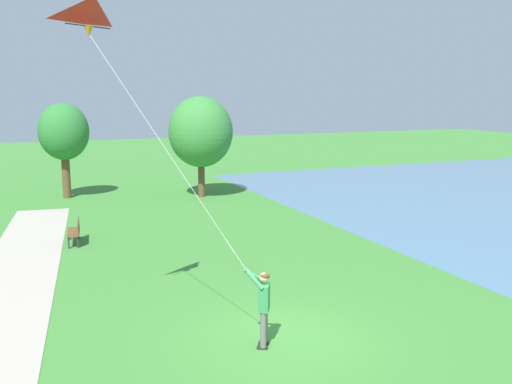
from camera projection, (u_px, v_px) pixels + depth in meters
ground_plane at (282, 339)px, 13.20m from camera, size 120.00×120.00×0.00m
person_kite_flyer at (263, 302)px, 12.64m from camera, size 0.62×0.53×1.83m
flying_kite at (95, 18)px, 12.04m from camera, size 3.47×2.17×5.83m
park_bench_far_walkway at (75, 230)px, 21.51m from camera, size 0.61×1.54×0.88m
tree_treeline_left at (201, 132)px, 30.72m from camera, size 3.45×3.65×5.48m
tree_behind_path at (64, 132)px, 30.41m from camera, size 2.65×2.55×5.12m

